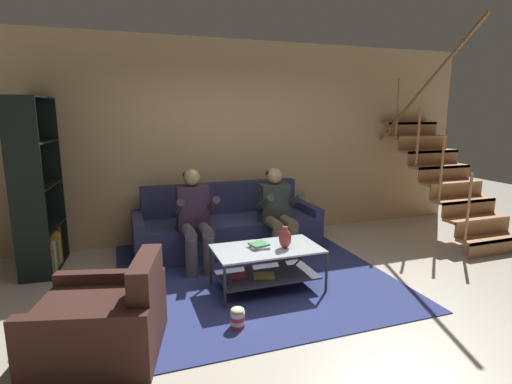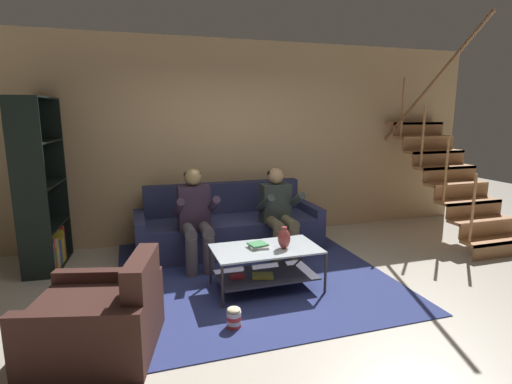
{
  "view_description": "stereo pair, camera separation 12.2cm",
  "coord_description": "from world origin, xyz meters",
  "px_view_note": "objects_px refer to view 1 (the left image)",
  "views": [
    {
      "loc": [
        -1.44,
        -3.33,
        1.87
      ],
      "look_at": [
        0.02,
        0.83,
        0.99
      ],
      "focal_mm": 28.0,
      "sensor_mm": 36.0,
      "label": 1
    },
    {
      "loc": [
        -1.33,
        -3.37,
        1.87
      ],
      "look_at": [
        0.02,
        0.83,
        0.99
      ],
      "focal_mm": 28.0,
      "sensor_mm": 36.0,
      "label": 2
    }
  ],
  "objects_px": {
    "popcorn_tub": "(238,318)",
    "person_seated_left": "(195,215)",
    "vase": "(285,238)",
    "couch": "(227,228)",
    "coffee_table": "(267,262)",
    "armchair": "(104,322)",
    "bookshelf": "(36,209)",
    "person_seated_right": "(277,209)",
    "book_stack": "(259,246)"
  },
  "relations": [
    {
      "from": "coffee_table",
      "to": "person_seated_left",
      "type": "bearing_deg",
      "value": 125.04
    },
    {
      "from": "person_seated_left",
      "to": "person_seated_right",
      "type": "height_order",
      "value": "person_seated_left"
    },
    {
      "from": "person_seated_right",
      "to": "armchair",
      "type": "distance_m",
      "value": 2.61
    },
    {
      "from": "couch",
      "to": "person_seated_right",
      "type": "bearing_deg",
      "value": -44.29
    },
    {
      "from": "person_seated_right",
      "to": "vase",
      "type": "distance_m",
      "value": 0.97
    },
    {
      "from": "person_seated_right",
      "to": "book_stack",
      "type": "height_order",
      "value": "person_seated_right"
    },
    {
      "from": "couch",
      "to": "coffee_table",
      "type": "relative_size",
      "value": 2.21
    },
    {
      "from": "couch",
      "to": "bookshelf",
      "type": "bearing_deg",
      "value": 179.24
    },
    {
      "from": "coffee_table",
      "to": "vase",
      "type": "bearing_deg",
      "value": -19.61
    },
    {
      "from": "person_seated_left",
      "to": "bookshelf",
      "type": "distance_m",
      "value": 1.86
    },
    {
      "from": "couch",
      "to": "vase",
      "type": "height_order",
      "value": "couch"
    },
    {
      "from": "couch",
      "to": "book_stack",
      "type": "height_order",
      "value": "couch"
    },
    {
      "from": "book_stack",
      "to": "armchair",
      "type": "xyz_separation_m",
      "value": [
        -1.55,
        -0.71,
        -0.22
      ]
    },
    {
      "from": "vase",
      "to": "couch",
      "type": "bearing_deg",
      "value": 99.76
    },
    {
      "from": "couch",
      "to": "vase",
      "type": "distance_m",
      "value": 1.49
    },
    {
      "from": "person_seated_right",
      "to": "book_stack",
      "type": "bearing_deg",
      "value": -123.34
    },
    {
      "from": "coffee_table",
      "to": "armchair",
      "type": "distance_m",
      "value": 1.75
    },
    {
      "from": "bookshelf",
      "to": "armchair",
      "type": "relative_size",
      "value": 1.85
    },
    {
      "from": "book_stack",
      "to": "popcorn_tub",
      "type": "xyz_separation_m",
      "value": [
        -0.46,
        -0.7,
        -0.39
      ]
    },
    {
      "from": "book_stack",
      "to": "bookshelf",
      "type": "height_order",
      "value": "bookshelf"
    },
    {
      "from": "vase",
      "to": "coffee_table",
      "type": "bearing_deg",
      "value": 160.39
    },
    {
      "from": "popcorn_tub",
      "to": "vase",
      "type": "bearing_deg",
      "value": 40.34
    },
    {
      "from": "couch",
      "to": "person_seated_left",
      "type": "bearing_deg",
      "value": -135.91
    },
    {
      "from": "vase",
      "to": "bookshelf",
      "type": "relative_size",
      "value": 0.11
    },
    {
      "from": "couch",
      "to": "popcorn_tub",
      "type": "bearing_deg",
      "value": -102.7
    },
    {
      "from": "person_seated_right",
      "to": "couch",
      "type": "bearing_deg",
      "value": 135.71
    },
    {
      "from": "bookshelf",
      "to": "book_stack",
      "type": "bearing_deg",
      "value": -30.66
    },
    {
      "from": "couch",
      "to": "person_seated_right",
      "type": "height_order",
      "value": "person_seated_right"
    },
    {
      "from": "coffee_table",
      "to": "armchair",
      "type": "bearing_deg",
      "value": -157.43
    },
    {
      "from": "coffee_table",
      "to": "couch",
      "type": "bearing_deg",
      "value": 92.76
    },
    {
      "from": "popcorn_tub",
      "to": "person_seated_left",
      "type": "bearing_deg",
      "value": 92.81
    },
    {
      "from": "person_seated_left",
      "to": "bookshelf",
      "type": "xyz_separation_m",
      "value": [
        -1.78,
        0.55,
        0.09
      ]
    },
    {
      "from": "vase",
      "to": "popcorn_tub",
      "type": "bearing_deg",
      "value": -139.66
    },
    {
      "from": "couch",
      "to": "bookshelf",
      "type": "relative_size",
      "value": 1.21
    },
    {
      "from": "person_seated_left",
      "to": "armchair",
      "type": "height_order",
      "value": "person_seated_left"
    },
    {
      "from": "coffee_table",
      "to": "bookshelf",
      "type": "height_order",
      "value": "bookshelf"
    },
    {
      "from": "person_seated_right",
      "to": "book_stack",
      "type": "relative_size",
      "value": 5.23
    },
    {
      "from": "coffee_table",
      "to": "bookshelf",
      "type": "relative_size",
      "value": 0.55
    },
    {
      "from": "couch",
      "to": "person_seated_left",
      "type": "height_order",
      "value": "person_seated_left"
    },
    {
      "from": "person_seated_left",
      "to": "popcorn_tub",
      "type": "xyz_separation_m",
      "value": [
        0.07,
        -1.52,
        -0.57
      ]
    },
    {
      "from": "coffee_table",
      "to": "bookshelf",
      "type": "distance_m",
      "value": 2.8
    },
    {
      "from": "book_stack",
      "to": "popcorn_tub",
      "type": "relative_size",
      "value": 1.16
    },
    {
      "from": "armchair",
      "to": "person_seated_left",
      "type": "bearing_deg",
      "value": 56.36
    },
    {
      "from": "vase",
      "to": "bookshelf",
      "type": "distance_m",
      "value": 2.96
    },
    {
      "from": "couch",
      "to": "vase",
      "type": "relative_size",
      "value": 10.64
    },
    {
      "from": "coffee_table",
      "to": "vase",
      "type": "relative_size",
      "value": 4.81
    },
    {
      "from": "person_seated_left",
      "to": "person_seated_right",
      "type": "distance_m",
      "value": 1.07
    },
    {
      "from": "couch",
      "to": "person_seated_right",
      "type": "xyz_separation_m",
      "value": [
        0.53,
        -0.52,
        0.35
      ]
    },
    {
      "from": "bookshelf",
      "to": "person_seated_right",
      "type": "bearing_deg",
      "value": -10.98
    },
    {
      "from": "person_seated_right",
      "to": "coffee_table",
      "type": "distance_m",
      "value": 1.03
    }
  ]
}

